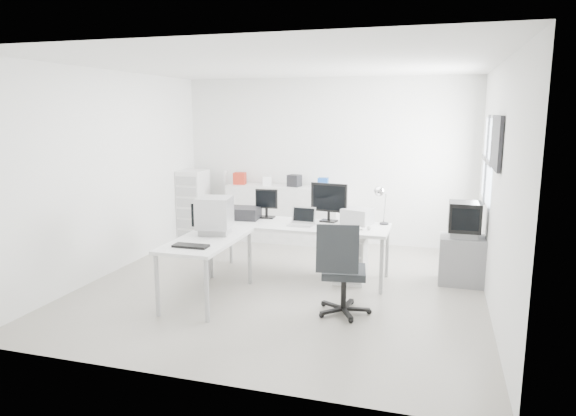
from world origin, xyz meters
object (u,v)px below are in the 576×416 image
(inkjet_printer, at_px, (243,213))
(office_chair, at_px, (344,267))
(side_desk, at_px, (207,269))
(sideboard, at_px, (283,214))
(lcd_monitor_small, at_px, (267,204))
(main_desk, at_px, (299,251))
(laser_printer, at_px, (357,216))
(crt_tv, at_px, (465,220))
(filing_cabinet, at_px, (194,205))
(crt_monitor, at_px, (215,215))
(laptop, at_px, (301,217))
(drawer_pedestal, at_px, (351,259))
(tv_cabinet, at_px, (462,260))
(lcd_monitor_large, at_px, (329,202))

(inkjet_printer, xyz_separation_m, office_chair, (1.66, -1.19, -0.30))
(side_desk, bearing_deg, sideboard, 88.76)
(lcd_monitor_small, bearing_deg, main_desk, -27.97)
(main_desk, bearing_deg, lcd_monitor_small, 155.56)
(laser_printer, distance_m, crt_tv, 1.38)
(office_chair, relative_size, filing_cabinet, 0.88)
(side_desk, bearing_deg, crt_monitor, 90.00)
(laptop, bearing_deg, drawer_pedestal, 16.84)
(lcd_monitor_small, bearing_deg, drawer_pedestal, -12.61)
(drawer_pedestal, distance_m, tv_cabinet, 1.46)
(crt_tv, bearing_deg, filing_cabinet, 164.76)
(sideboard, bearing_deg, laser_printer, -46.41)
(lcd_monitor_large, xyz_separation_m, laptop, (-0.30, -0.35, -0.15))
(laptop, distance_m, laser_printer, 0.77)
(side_desk, relative_size, tv_cabinet, 2.21)
(filing_cabinet, bearing_deg, lcd_monitor_large, -26.22)
(sideboard, bearing_deg, inkjet_printer, -92.10)
(laptop, distance_m, crt_monitor, 1.18)
(lcd_monitor_large, relative_size, sideboard, 0.27)
(lcd_monitor_small, height_order, lcd_monitor_large, lcd_monitor_large)
(lcd_monitor_large, relative_size, office_chair, 0.50)
(crt_monitor, bearing_deg, lcd_monitor_large, 32.95)
(laser_printer, height_order, crt_monitor, crt_monitor)
(lcd_monitor_large, distance_m, tv_cabinet, 1.91)
(main_desk, distance_m, lcd_monitor_small, 0.83)
(drawer_pedestal, bearing_deg, lcd_monitor_small, 170.91)
(lcd_monitor_large, bearing_deg, side_desk, -122.51)
(side_desk, distance_m, tv_cabinet, 3.32)
(crt_monitor, distance_m, filing_cabinet, 2.91)
(lcd_monitor_small, bearing_deg, laptop, -33.78)
(drawer_pedestal, bearing_deg, main_desk, -175.91)
(inkjet_printer, xyz_separation_m, filing_cabinet, (-1.53, 1.49, -0.22))
(drawer_pedestal, xyz_separation_m, crt_monitor, (-1.55, -0.90, 0.69))
(side_desk, bearing_deg, lcd_monitor_large, 48.37)
(laser_printer, bearing_deg, office_chair, -70.22)
(office_chair, bearing_deg, drawer_pedestal, 86.72)
(lcd_monitor_small, xyz_separation_m, crt_tv, (2.67, 0.12, -0.09))
(crt_tv, bearing_deg, side_desk, -153.72)
(inkjet_printer, distance_m, lcd_monitor_large, 1.22)
(main_desk, bearing_deg, inkjet_printer, 173.29)
(laptop, bearing_deg, side_desk, -128.14)
(drawer_pedestal, bearing_deg, crt_tv, 12.59)
(side_desk, distance_m, lcd_monitor_small, 1.50)
(crt_monitor, distance_m, office_chair, 1.74)
(drawer_pedestal, bearing_deg, lcd_monitor_large, 150.26)
(main_desk, bearing_deg, crt_tv, 9.83)
(crt_monitor, height_order, sideboard, crt_monitor)
(drawer_pedestal, bearing_deg, office_chair, -84.27)
(main_desk, xyz_separation_m, lcd_monitor_small, (-0.55, 0.25, 0.57))
(laptop, xyz_separation_m, laser_printer, (0.70, 0.32, -0.01))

